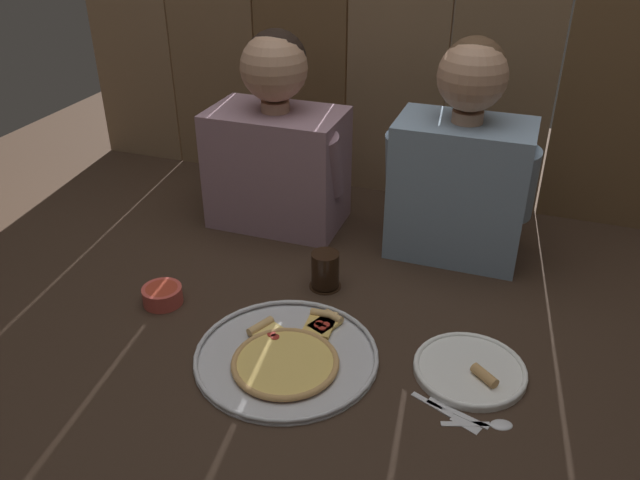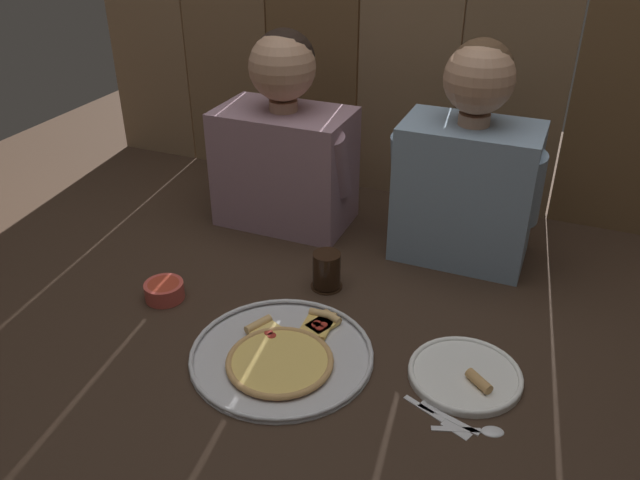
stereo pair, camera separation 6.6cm
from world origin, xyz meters
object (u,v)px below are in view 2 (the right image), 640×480
diner_right (468,166)px  dipping_bowl (164,290)px  dinner_plate (465,374)px  drinking_glass (327,271)px  pizza_tray (282,354)px  diner_left (284,142)px

diner_right → dipping_bowl: bearing=-141.8°
dinner_plate → drinking_glass: (-0.40, 0.21, 0.04)m
pizza_tray → dipping_bowl: dipping_bowl is taller
pizza_tray → dinner_plate: size_ratio=1.69×
dinner_plate → diner_right: size_ratio=0.41×
dinner_plate → diner_right: (-0.12, 0.50, 0.26)m
dinner_plate → diner_right: bearing=103.7°
diner_left → diner_right: bearing=-0.1°
dipping_bowl → diner_right: bearing=38.2°
dipping_bowl → diner_right: diner_right is taller
dipping_bowl → diner_left: (0.10, 0.50, 0.23)m
dipping_bowl → dinner_plate: bearing=-0.3°
pizza_tray → dipping_bowl: bearing=165.5°
dipping_bowl → pizza_tray: bearing=-14.5°
pizza_tray → dinner_plate: bearing=13.3°
dinner_plate → diner_right: diner_right is taller
diner_right → dinner_plate: bearing=-76.3°
diner_left → dinner_plate: bearing=-37.6°
drinking_glass → dipping_bowl: size_ratio=1.00×
pizza_tray → diner_right: diner_right is taller
dinner_plate → diner_left: diner_left is taller
drinking_glass → dipping_bowl: (-0.35, -0.20, -0.02)m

